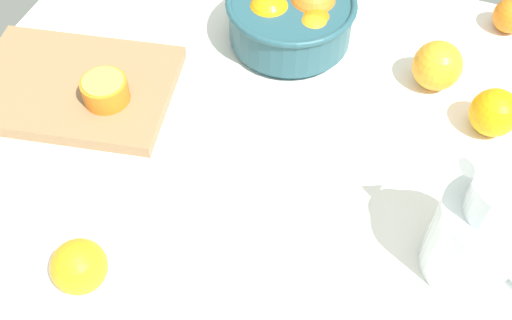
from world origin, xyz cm
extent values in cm
cube|color=white|center=(0.00, 0.00, -1.50)|extent=(111.98, 105.17, 3.00)
cylinder|color=#234C56|center=(-5.17, 28.23, 0.60)|extent=(20.44, 20.44, 1.20)
cylinder|color=#234C56|center=(-5.17, 28.23, 5.06)|extent=(22.21, 22.21, 7.71)
torus|color=#234C56|center=(-5.17, 28.23, 8.91)|extent=(23.41, 23.41, 1.20)
sphere|color=orange|center=(-0.19, 26.22, 6.19)|extent=(7.11, 7.11, 7.11)
sphere|color=orange|center=(-1.78, 30.28, 7.30)|extent=(8.62, 8.62, 8.62)
sphere|color=orange|center=(-4.68, 32.48, 4.86)|extent=(7.12, 7.12, 7.12)
sphere|color=orange|center=(-7.56, 30.48, 5.14)|extent=(7.34, 7.34, 7.34)
sphere|color=orange|center=(-8.64, 26.18, 6.61)|extent=(8.20, 8.20, 8.20)
sphere|color=orange|center=(-5.78, 25.74, 5.16)|extent=(7.51, 7.51, 7.51)
sphere|color=orange|center=(-0.30, 24.90, 6.34)|extent=(6.77, 6.77, 6.77)
cylinder|color=white|center=(32.16, -7.86, 6.74)|extent=(12.47, 12.47, 13.49)
cylinder|color=white|center=(32.16, -7.86, 16.26)|extent=(7.53, 7.53, 5.54)
cone|color=white|center=(28.42, -4.91, 18.20)|extent=(4.06, 4.09, 2.80)
cylinder|color=yellow|center=(32.16, -7.86, 4.45)|extent=(11.47, 11.47, 8.89)
cube|color=olive|center=(-36.21, 3.16, 1.18)|extent=(37.59, 29.54, 2.37)
cylinder|color=orange|center=(-28.58, 1.64, 4.36)|extent=(7.66, 7.66, 3.98)
cylinder|color=#F8BD47|center=(-28.58, 1.64, 6.50)|extent=(6.74, 6.74, 0.30)
sphere|color=orange|center=(21.86, 26.21, 4.28)|extent=(8.57, 8.57, 8.57)
sphere|color=orange|center=(-16.50, -27.98, 3.80)|extent=(7.60, 7.60, 7.60)
sphere|color=orange|center=(32.32, 18.84, 3.95)|extent=(7.90, 7.90, 7.90)
sphere|color=orange|center=(32.60, 45.53, 3.28)|extent=(6.57, 6.57, 6.57)
camera|label=1|loc=(18.54, -55.77, 76.19)|focal=42.54mm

